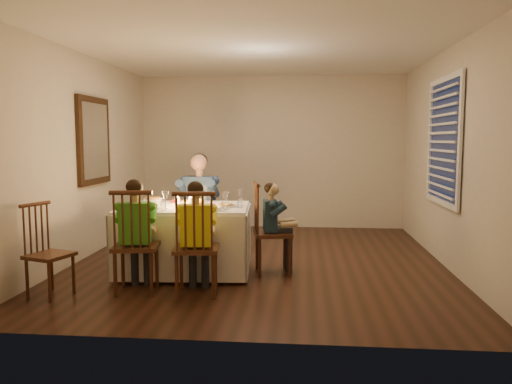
# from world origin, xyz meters

# --- Properties ---
(ground) EXTENTS (5.00, 5.00, 0.00)m
(ground) POSITION_xyz_m (0.00, 0.00, 0.00)
(ground) COLOR black
(ground) RESTS_ON ground
(wall_left) EXTENTS (0.02, 5.00, 2.60)m
(wall_left) POSITION_xyz_m (-2.25, 0.00, 1.30)
(wall_left) COLOR beige
(wall_left) RESTS_ON ground
(wall_right) EXTENTS (0.02, 5.00, 2.60)m
(wall_right) POSITION_xyz_m (2.25, 0.00, 1.30)
(wall_right) COLOR beige
(wall_right) RESTS_ON ground
(wall_back) EXTENTS (4.50, 0.02, 2.60)m
(wall_back) POSITION_xyz_m (0.00, 2.50, 1.30)
(wall_back) COLOR beige
(wall_back) RESTS_ON ground
(ceiling) EXTENTS (5.00, 5.00, 0.00)m
(ceiling) POSITION_xyz_m (0.00, 0.00, 2.60)
(ceiling) COLOR white
(ceiling) RESTS_ON wall_back
(dining_table) EXTENTS (1.54, 1.16, 0.73)m
(dining_table) POSITION_xyz_m (-0.80, -0.58, 0.55)
(dining_table) COLOR silver
(dining_table) RESTS_ON ground
(chair_adult) EXTENTS (0.45, 0.43, 1.04)m
(chair_adult) POSITION_xyz_m (-0.80, 0.22, 0.00)
(chair_adult) COLOR #361A0E
(chair_adult) RESTS_ON ground
(chair_near_left) EXTENTS (0.48, 0.46, 1.04)m
(chair_near_left) POSITION_xyz_m (-1.11, -1.36, 0.00)
(chair_near_left) COLOR #361A0E
(chair_near_left) RESTS_ON ground
(chair_near_right) EXTENTS (0.47, 0.45, 1.04)m
(chair_near_right) POSITION_xyz_m (-0.49, -1.39, 0.00)
(chair_near_right) COLOR #361A0E
(chair_near_right) RESTS_ON ground
(chair_end) EXTENTS (0.48, 0.49, 1.04)m
(chair_end) POSITION_xyz_m (0.20, -0.53, 0.00)
(chair_end) COLOR #361A0E
(chair_end) RESTS_ON ground
(chair_extra) EXTENTS (0.46, 0.47, 0.91)m
(chair_extra) POSITION_xyz_m (-1.90, -1.57, 0.00)
(chair_extra) COLOR #361A0E
(chair_extra) RESTS_ON ground
(adult) EXTENTS (0.54, 0.50, 1.34)m
(adult) POSITION_xyz_m (-0.80, 0.22, 0.00)
(adult) COLOR navy
(adult) RESTS_ON ground
(child_green) EXTENTS (0.43, 0.41, 1.13)m
(child_green) POSITION_xyz_m (-1.11, -1.36, 0.00)
(child_green) COLOR #3D9725
(child_green) RESTS_ON ground
(child_yellow) EXTENTS (0.42, 0.39, 1.12)m
(child_yellow) POSITION_xyz_m (-0.49, -1.39, 0.00)
(child_yellow) COLOR yellow
(child_yellow) RESTS_ON ground
(child_teal) EXTENTS (0.36, 0.38, 1.04)m
(child_teal) POSITION_xyz_m (0.20, -0.53, 0.00)
(child_teal) COLOR #182D3D
(child_teal) RESTS_ON ground
(setting_adult) EXTENTS (0.28, 0.28, 0.02)m
(setting_adult) POSITION_xyz_m (-0.81, -0.25, 0.77)
(setting_adult) COLOR silver
(setting_adult) RESTS_ON dining_table
(setting_green) EXTENTS (0.28, 0.28, 0.02)m
(setting_green) POSITION_xyz_m (-1.12, -0.88, 0.77)
(setting_green) COLOR silver
(setting_green) RESTS_ON dining_table
(setting_yellow) EXTENTS (0.28, 0.28, 0.02)m
(setting_yellow) POSITION_xyz_m (-0.46, -0.87, 0.77)
(setting_yellow) COLOR silver
(setting_yellow) RESTS_ON dining_table
(setting_teal) EXTENTS (0.28, 0.28, 0.02)m
(setting_teal) POSITION_xyz_m (-0.33, -0.58, 0.77)
(setting_teal) COLOR silver
(setting_teal) RESTS_ON dining_table
(candle_left) EXTENTS (0.06, 0.06, 0.10)m
(candle_left) POSITION_xyz_m (-0.88, -0.58, 0.81)
(candle_left) COLOR silver
(candle_left) RESTS_ON dining_table
(candle_right) EXTENTS (0.06, 0.06, 0.10)m
(candle_right) POSITION_xyz_m (-0.73, -0.57, 0.81)
(candle_right) COLOR silver
(candle_right) RESTS_ON dining_table
(squash) EXTENTS (0.09, 0.09, 0.09)m
(squash) POSITION_xyz_m (-1.44, -0.32, 0.81)
(squash) COLOR yellow
(squash) RESTS_ON dining_table
(orange_fruit) EXTENTS (0.08, 0.08, 0.08)m
(orange_fruit) POSITION_xyz_m (-0.62, -0.51, 0.80)
(orange_fruit) COLOR orange
(orange_fruit) RESTS_ON dining_table
(serving_bowl) EXTENTS (0.24, 0.24, 0.05)m
(serving_bowl) POSITION_xyz_m (-1.24, -0.32, 0.79)
(serving_bowl) COLOR silver
(serving_bowl) RESTS_ON dining_table
(wall_mirror) EXTENTS (0.06, 0.95, 1.15)m
(wall_mirror) POSITION_xyz_m (-2.22, 0.30, 1.50)
(wall_mirror) COLOR black
(wall_mirror) RESTS_ON wall_left
(window_blinds) EXTENTS (0.07, 1.34, 1.54)m
(window_blinds) POSITION_xyz_m (2.21, 0.10, 1.50)
(window_blinds) COLOR #0D1736
(window_blinds) RESTS_ON wall_right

